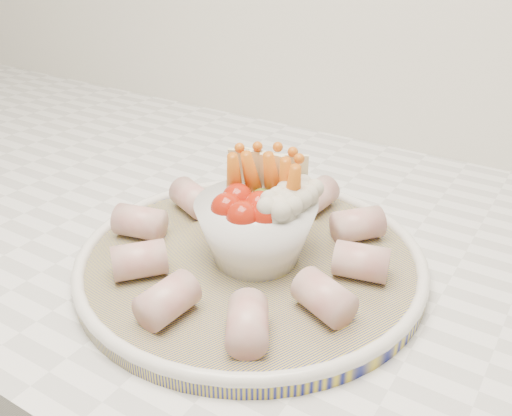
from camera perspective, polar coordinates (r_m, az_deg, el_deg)
The scene contains 3 objects.
serving_platter at distance 0.55m, azimuth -0.52°, elevation -5.22°, with size 0.44×0.44×0.02m.
veggie_bowl at distance 0.53m, azimuth 0.35°, elevation -1.24°, with size 0.11×0.12×0.10m.
cured_meat_rolls at distance 0.54m, azimuth -0.60°, elevation -3.40°, with size 0.27×0.28×0.03m.
Camera 1 is at (0.36, 0.98, 1.24)m, focal length 40.00 mm.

